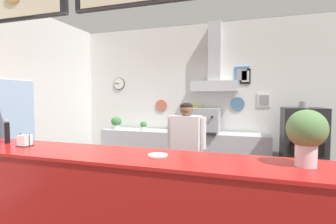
% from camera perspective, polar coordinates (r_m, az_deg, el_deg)
% --- Properties ---
extents(back_wall_assembly, '(5.14, 2.99, 3.07)m').
position_cam_1_polar(back_wall_assembly, '(5.07, 6.40, 3.78)').
color(back_wall_assembly, gray).
rests_on(back_wall_assembly, ground_plane).
extents(service_counter, '(4.23, 0.67, 1.07)m').
position_cam_1_polar(service_counter, '(2.56, -8.36, -21.27)').
color(service_counter, '#B21916').
rests_on(service_counter, ground_plane).
extents(back_prep_counter, '(3.27, 0.55, 0.93)m').
position_cam_1_polar(back_prep_counter, '(5.04, 2.98, -9.70)').
color(back_prep_counter, '#B7BABF').
rests_on(back_prep_counter, ground_plane).
extents(pizza_oven, '(0.62, 0.68, 1.53)m').
position_cam_1_polar(pizza_oven, '(4.66, 28.01, -7.91)').
color(pizza_oven, '#232326').
rests_on(pizza_oven, ground_plane).
extents(shop_worker, '(0.57, 0.25, 1.52)m').
position_cam_1_polar(shop_worker, '(3.66, 4.14, -8.95)').
color(shop_worker, '#232328').
rests_on(shop_worker, ground_plane).
extents(espresso_machine, '(0.53, 0.53, 0.46)m').
position_cam_1_polar(espresso_machine, '(4.81, 8.42, -1.97)').
color(espresso_machine, '#A3A5AD').
rests_on(espresso_machine, back_prep_counter).
extents(potted_basil, '(0.19, 0.19, 0.25)m').
position_cam_1_polar(potted_basil, '(4.96, 1.98, -2.71)').
color(potted_basil, beige).
rests_on(potted_basil, back_prep_counter).
extents(potted_sage, '(0.13, 0.13, 0.17)m').
position_cam_1_polar(potted_sage, '(5.20, -5.56, -2.97)').
color(potted_sage, beige).
rests_on(potted_sage, back_prep_counter).
extents(potted_rosemary, '(0.22, 0.22, 0.25)m').
position_cam_1_polar(potted_rosemary, '(5.52, -11.58, -2.22)').
color(potted_rosemary, beige).
rests_on(potted_rosemary, back_prep_counter).
extents(basil_vase, '(0.29, 0.29, 0.44)m').
position_cam_1_polar(basil_vase, '(2.20, 28.79, -4.35)').
color(basil_vase, silver).
rests_on(basil_vase, service_counter).
extents(pepper_grinder, '(0.06, 0.06, 0.28)m').
position_cam_1_polar(pepper_grinder, '(3.44, -32.53, -3.70)').
color(pepper_grinder, black).
rests_on(pepper_grinder, service_counter).
extents(napkin_holder, '(0.13, 0.13, 0.14)m').
position_cam_1_polar(napkin_holder, '(3.16, -29.57, -5.70)').
color(napkin_holder, '#262628').
rests_on(napkin_holder, service_counter).
extents(condiment_plate, '(0.18, 0.18, 0.01)m').
position_cam_1_polar(condiment_plate, '(2.32, -2.30, -9.69)').
color(condiment_plate, white).
rests_on(condiment_plate, service_counter).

